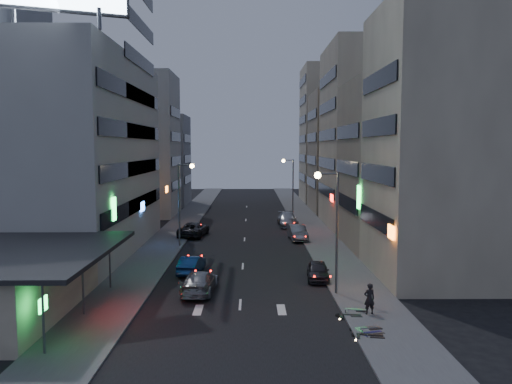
{
  "coord_description": "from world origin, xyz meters",
  "views": [
    {
      "loc": [
        0.66,
        -26.15,
        9.73
      ],
      "look_at": [
        1.15,
        19.71,
        5.6
      ],
      "focal_mm": 35.0,
      "sensor_mm": 36.0,
      "label": 1
    }
  ],
  "objects_px": {
    "parked_car_left": "(194,229)",
    "person": "(369,299)",
    "parked_car_right_near": "(318,271)",
    "parked_car_right_mid": "(298,233)",
    "road_car_blue": "(192,264)",
    "road_car_silver": "(199,282)",
    "scooter_blue": "(381,321)",
    "scooter_black_b": "(361,305)",
    "scooter_black_a": "(384,323)",
    "parked_car_right_far": "(288,220)",
    "scooter_silver_a": "(378,315)",
    "scooter_silver_b": "(367,300)"
  },
  "relations": [
    {
      "from": "scooter_silver_a",
      "to": "scooter_black_b",
      "type": "relative_size",
      "value": 1.1
    },
    {
      "from": "road_car_silver",
      "to": "scooter_blue",
      "type": "bearing_deg",
      "value": 148.55
    },
    {
      "from": "scooter_silver_a",
      "to": "scooter_blue",
      "type": "xyz_separation_m",
      "value": [
        -0.01,
        -0.69,
        -0.09
      ]
    },
    {
      "from": "parked_car_right_far",
      "to": "scooter_silver_a",
      "type": "height_order",
      "value": "parked_car_right_far"
    },
    {
      "from": "scooter_black_a",
      "to": "scooter_silver_a",
      "type": "relative_size",
      "value": 1.01
    },
    {
      "from": "person",
      "to": "scooter_black_b",
      "type": "xyz_separation_m",
      "value": [
        -0.48,
        -0.05,
        -0.35
      ]
    },
    {
      "from": "parked_car_right_near",
      "to": "road_car_blue",
      "type": "xyz_separation_m",
      "value": [
        -9.52,
        1.98,
        0.02
      ]
    },
    {
      "from": "parked_car_left",
      "to": "scooter_blue",
      "type": "distance_m",
      "value": 31.51
    },
    {
      "from": "scooter_blue",
      "to": "scooter_black_b",
      "type": "xyz_separation_m",
      "value": [
        -0.47,
        2.55,
        0.04
      ]
    },
    {
      "from": "parked_car_right_near",
      "to": "road_car_silver",
      "type": "distance_m",
      "value": 8.98
    },
    {
      "from": "parked_car_left",
      "to": "road_car_silver",
      "type": "relative_size",
      "value": 1.11
    },
    {
      "from": "parked_car_left",
      "to": "person",
      "type": "distance_m",
      "value": 29.18
    },
    {
      "from": "parked_car_right_mid",
      "to": "scooter_black_a",
      "type": "height_order",
      "value": "parked_car_right_mid"
    },
    {
      "from": "road_car_silver",
      "to": "scooter_silver_a",
      "type": "bearing_deg",
      "value": 151.19
    },
    {
      "from": "person",
      "to": "scooter_black_a",
      "type": "height_order",
      "value": "person"
    },
    {
      "from": "scooter_silver_b",
      "to": "scooter_black_a",
      "type": "bearing_deg",
      "value": -171.62
    },
    {
      "from": "parked_car_left",
      "to": "scooter_blue",
      "type": "xyz_separation_m",
      "value": [
        13.09,
        -28.67,
        -0.14
      ]
    },
    {
      "from": "parked_car_right_near",
      "to": "scooter_black_b",
      "type": "xyz_separation_m",
      "value": [
        1.42,
        -8.02,
        0.01
      ]
    },
    {
      "from": "road_car_blue",
      "to": "scooter_black_b",
      "type": "height_order",
      "value": "road_car_blue"
    },
    {
      "from": "parked_car_right_far",
      "to": "scooter_black_a",
      "type": "bearing_deg",
      "value": -88.11
    },
    {
      "from": "scooter_blue",
      "to": "parked_car_right_mid",
      "type": "bearing_deg",
      "value": -9.58
    },
    {
      "from": "scooter_blue",
      "to": "parked_car_right_far",
      "type": "bearing_deg",
      "value": -10.04
    },
    {
      "from": "parked_car_right_mid",
      "to": "scooter_blue",
      "type": "relative_size",
      "value": 2.78
    },
    {
      "from": "parked_car_right_near",
      "to": "road_car_silver",
      "type": "xyz_separation_m",
      "value": [
        -8.38,
        -3.23,
        0.06
      ]
    },
    {
      "from": "parked_car_right_mid",
      "to": "person",
      "type": "height_order",
      "value": "person"
    },
    {
      "from": "parked_car_left",
      "to": "scooter_silver_b",
      "type": "bearing_deg",
      "value": 125.21
    },
    {
      "from": "scooter_blue",
      "to": "scooter_black_a",
      "type": "bearing_deg",
      "value": 165.04
    },
    {
      "from": "road_car_blue",
      "to": "parked_car_right_near",
      "type": "bearing_deg",
      "value": 174.4
    },
    {
      "from": "parked_car_right_mid",
      "to": "person",
      "type": "distance_m",
      "value": 23.85
    },
    {
      "from": "parked_car_right_near",
      "to": "scooter_black_a",
      "type": "bearing_deg",
      "value": -75.52
    },
    {
      "from": "road_car_blue",
      "to": "person",
      "type": "distance_m",
      "value": 15.15
    },
    {
      "from": "parked_car_left",
      "to": "scooter_black_a",
      "type": "distance_m",
      "value": 32.08
    },
    {
      "from": "parked_car_right_near",
      "to": "road_car_silver",
      "type": "relative_size",
      "value": 0.78
    },
    {
      "from": "scooter_silver_a",
      "to": "scooter_black_b",
      "type": "height_order",
      "value": "scooter_silver_a"
    },
    {
      "from": "parked_car_left",
      "to": "parked_car_right_mid",
      "type": "bearing_deg",
      "value": 176.08
    },
    {
      "from": "parked_car_right_mid",
      "to": "road_car_blue",
      "type": "height_order",
      "value": "parked_car_right_mid"
    },
    {
      "from": "road_car_blue",
      "to": "person",
      "type": "relative_size",
      "value": 2.31
    },
    {
      "from": "parked_car_left",
      "to": "person",
      "type": "bearing_deg",
      "value": 124.35
    },
    {
      "from": "parked_car_right_mid",
      "to": "road_car_silver",
      "type": "xyz_separation_m",
      "value": [
        -8.36,
        -19.04,
        -0.04
      ]
    },
    {
      "from": "parked_car_right_mid",
      "to": "scooter_silver_a",
      "type": "distance_m",
      "value": 25.76
    },
    {
      "from": "parked_car_right_mid",
      "to": "person",
      "type": "bearing_deg",
      "value": -89.35
    },
    {
      "from": "parked_car_right_far",
      "to": "person",
      "type": "height_order",
      "value": "person"
    },
    {
      "from": "parked_car_right_near",
      "to": "parked_car_right_mid",
      "type": "bearing_deg",
      "value": 94.99
    },
    {
      "from": "parked_car_right_near",
      "to": "parked_car_left",
      "type": "bearing_deg",
      "value": 126.68
    },
    {
      "from": "road_car_silver",
      "to": "scooter_silver_a",
      "type": "xyz_separation_m",
      "value": [
        10.28,
        -6.65,
        -0.0
      ]
    },
    {
      "from": "road_car_silver",
      "to": "parked_car_right_far",
      "type": "bearing_deg",
      "value": -101.77
    },
    {
      "from": "person",
      "to": "scooter_black_b",
      "type": "bearing_deg",
      "value": -4.98
    },
    {
      "from": "scooter_black_a",
      "to": "scooter_blue",
      "type": "distance_m",
      "value": 0.63
    },
    {
      "from": "scooter_silver_a",
      "to": "scooter_black_a",
      "type": "bearing_deg",
      "value": 165.07
    },
    {
      "from": "parked_car_right_near",
      "to": "scooter_silver_b",
      "type": "xyz_separation_m",
      "value": [
        1.98,
        -7.17,
        0.04
      ]
    }
  ]
}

